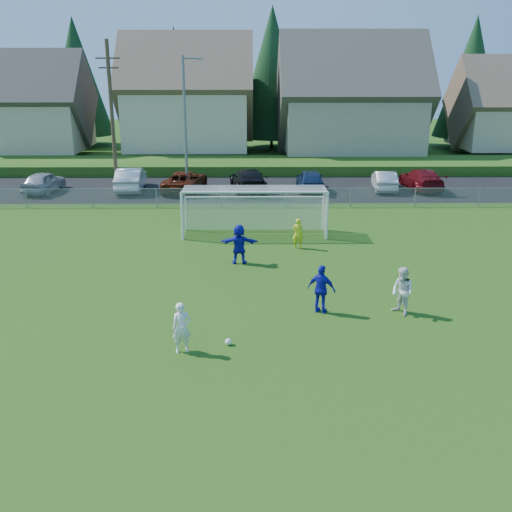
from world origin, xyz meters
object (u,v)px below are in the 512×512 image
object	(u,v)px
goalkeeper	(298,233)
car_d	(248,180)
car_g	(421,179)
car_c	(185,181)
soccer_goal	(254,203)
car_a	(43,182)
soccer_ball	(228,342)
player_white_a	(182,328)
car_b	(131,179)
player_blue_a	(321,289)
player_blue_b	(239,244)
player_white_b	(402,291)
car_e	(310,180)
car_f	(384,181)

from	to	relation	value
goalkeeper	car_d	size ratio (longest dim) A/B	0.28
goalkeeper	car_g	bearing A→B (deg)	-119.68
goalkeeper	car_c	size ratio (longest dim) A/B	0.29
soccer_goal	car_a	bearing A→B (deg)	143.94
soccer_ball	goalkeeper	xyz separation A→B (m)	(3.01, 10.37, 0.63)
goalkeeper	soccer_goal	bearing A→B (deg)	-45.26
car_c	soccer_ball	bearing A→B (deg)	106.92
player_white_a	car_a	world-z (taller)	player_white_a
car_b	car_g	bearing A→B (deg)	177.03
player_blue_a	player_blue_b	size ratio (longest dim) A/B	1.00
player_white_b	soccer_goal	bearing A→B (deg)	175.98
car_b	player_blue_b	bearing A→B (deg)	112.81
goalkeeper	player_white_a	bearing A→B (deg)	73.38
car_e	player_white_b	bearing A→B (deg)	93.40
car_d	car_e	world-z (taller)	car_d
player_white_a	car_e	size ratio (longest dim) A/B	0.37
player_white_a	car_c	bearing A→B (deg)	79.13
soccer_ball	car_f	size ratio (longest dim) A/B	0.05
soccer_ball	soccer_goal	distance (m)	13.05
player_blue_a	car_d	size ratio (longest dim) A/B	0.34
player_blue_a	car_a	size ratio (longest dim) A/B	0.42
player_white_b	goalkeeper	world-z (taller)	player_white_b
player_blue_b	car_g	bearing A→B (deg)	-126.49
car_b	car_g	distance (m)	20.36
car_c	car_g	bearing A→B (deg)	-170.59
player_blue_a	car_e	world-z (taller)	player_blue_a
goalkeeper	soccer_goal	size ratio (longest dim) A/B	0.20
car_e	car_g	size ratio (longest dim) A/B	0.88
player_blue_b	car_d	bearing A→B (deg)	-89.77
player_white_b	car_b	xyz separation A→B (m)	(-13.71, 21.57, -0.07)
car_f	car_c	bearing A→B (deg)	6.25
soccer_goal	goalkeeper	bearing A→B (deg)	-50.91
car_a	soccer_goal	size ratio (longest dim) A/B	0.57
player_blue_b	goalkeeper	size ratio (longest dim) A/B	1.21
player_blue_a	car_f	world-z (taller)	player_blue_a
car_g	player_blue_b	bearing A→B (deg)	48.02
car_g	car_d	bearing A→B (deg)	-1.90
car_e	soccer_goal	world-z (taller)	soccer_goal
player_blue_b	car_g	xyz separation A→B (m)	(12.54, 16.00, -0.18)
car_a	car_g	bearing A→B (deg)	-171.30
soccer_ball	player_blue_b	xyz separation A→B (m)	(0.22, 8.14, 0.79)
player_blue_a	car_a	bearing A→B (deg)	-23.95
car_d	car_g	xyz separation A→B (m)	(12.17, 0.42, -0.05)
car_a	soccer_goal	world-z (taller)	soccer_goal
car_a	car_b	world-z (taller)	car_b
player_white_a	goalkeeper	distance (m)	11.68
player_blue_a	soccer_goal	world-z (taller)	soccer_goal
player_white_a	car_f	bearing A→B (deg)	48.14
player_white_b	car_d	bearing A→B (deg)	164.34
car_f	car_g	bearing A→B (deg)	-168.12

